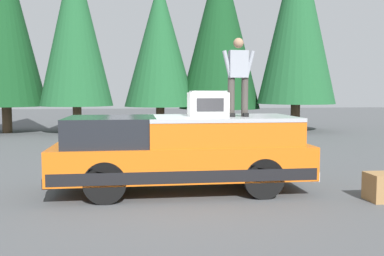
% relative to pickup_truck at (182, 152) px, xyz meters
% --- Properties ---
extents(ground_plane, '(90.00, 90.00, 0.00)m').
position_rel_pickup_truck_xyz_m(ground_plane, '(-0.08, 0.66, -0.87)').
color(ground_plane, '#4C4F51').
extents(pickup_truck, '(2.01, 5.54, 1.65)m').
position_rel_pickup_truck_xyz_m(pickup_truck, '(0.00, 0.00, 0.00)').
color(pickup_truck, orange).
rests_on(pickup_truck, ground).
extents(compressor_unit, '(0.65, 0.84, 0.56)m').
position_rel_pickup_truck_xyz_m(compressor_unit, '(0.01, -0.58, 1.05)').
color(compressor_unit, white).
rests_on(compressor_unit, pickup_truck).
extents(person_on_truck_bed, '(0.29, 0.72, 1.69)m').
position_rel_pickup_truck_xyz_m(person_on_truck_bed, '(-0.17, -1.21, 1.68)').
color(person_on_truck_bed, '#423D38').
rests_on(person_on_truck_bed, pickup_truck).
extents(parked_car_white, '(1.64, 4.10, 1.16)m').
position_rel_pickup_truck_xyz_m(parked_car_white, '(7.63, -3.15, -0.29)').
color(parked_car_white, white).
rests_on(parked_car_white, ground).
extents(wooden_crate, '(0.56, 0.56, 0.56)m').
position_rel_pickup_truck_xyz_m(wooden_crate, '(-1.37, -3.90, -0.59)').
color(wooden_crate, olive).
rests_on(wooden_crate, ground).
extents(conifer_far_left, '(4.26, 4.26, 10.90)m').
position_rel_pickup_truck_xyz_m(conifer_far_left, '(13.44, -7.75, 5.32)').
color(conifer_far_left, '#4C3826').
rests_on(conifer_far_left, ground).
extents(conifer_left, '(4.75, 4.75, 10.44)m').
position_rel_pickup_truck_xyz_m(conifer_left, '(15.44, -3.84, 4.93)').
color(conifer_left, '#4C3826').
rests_on(conifer_left, ground).
extents(conifer_center_left, '(4.14, 4.14, 8.65)m').
position_rel_pickup_truck_xyz_m(conifer_center_left, '(15.66, -0.37, 4.10)').
color(conifer_center_left, '#4C3826').
rests_on(conifer_center_left, ground).
extents(conifer_center_right, '(3.75, 3.75, 9.57)m').
position_rel_pickup_truck_xyz_m(conifer_center_right, '(13.62, 4.09, 4.62)').
color(conifer_center_right, '#4C3826').
rests_on(conifer_center_right, ground).
extents(conifer_right, '(4.12, 4.12, 10.49)m').
position_rel_pickup_truck_xyz_m(conifer_right, '(14.23, 7.80, 5.06)').
color(conifer_right, '#4C3826').
rests_on(conifer_right, ground).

